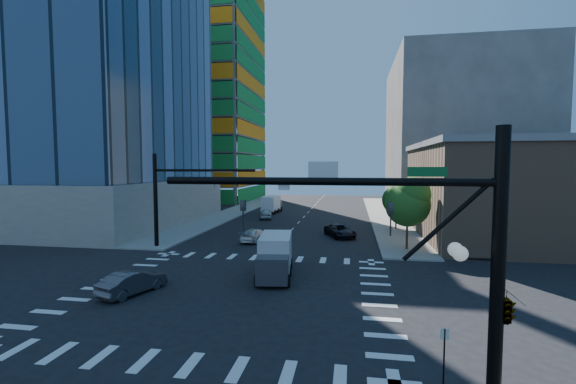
# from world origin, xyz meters

# --- Properties ---
(ground) EXTENTS (160.00, 160.00, 0.00)m
(ground) POSITION_xyz_m (0.00, 0.00, 0.00)
(ground) COLOR black
(ground) RESTS_ON ground
(road_markings) EXTENTS (20.00, 20.00, 0.01)m
(road_markings) POSITION_xyz_m (0.00, 0.00, 0.01)
(road_markings) COLOR silver
(road_markings) RESTS_ON ground
(sidewalk_ne) EXTENTS (5.00, 60.00, 0.15)m
(sidewalk_ne) POSITION_xyz_m (12.50, 40.00, 0.07)
(sidewalk_ne) COLOR gray
(sidewalk_ne) RESTS_ON ground
(sidewalk_nw) EXTENTS (5.00, 60.00, 0.15)m
(sidewalk_nw) POSITION_xyz_m (-12.50, 40.00, 0.07)
(sidewalk_nw) COLOR gray
(sidewalk_nw) RESTS_ON ground
(construction_building) EXTENTS (25.16, 34.50, 70.60)m
(construction_building) POSITION_xyz_m (-27.41, 61.93, 24.61)
(construction_building) COLOR slate
(construction_building) RESTS_ON ground
(commercial_building) EXTENTS (20.50, 22.50, 10.60)m
(commercial_building) POSITION_xyz_m (25.00, 22.00, 5.31)
(commercial_building) COLOR #8D6C52
(commercial_building) RESTS_ON ground
(bg_building_ne) EXTENTS (24.00, 30.00, 28.00)m
(bg_building_ne) POSITION_xyz_m (27.00, 55.00, 14.00)
(bg_building_ne) COLOR #5E5854
(bg_building_ne) RESTS_ON ground
(signal_mast_se) EXTENTS (10.51, 2.48, 9.00)m
(signal_mast_se) POSITION_xyz_m (10.60, -11.50, 5.01)
(signal_mast_se) COLOR black
(signal_mast_se) RESTS_ON sidewalk_se
(signal_mast_nw) EXTENTS (10.20, 0.40, 9.00)m
(signal_mast_nw) POSITION_xyz_m (-10.00, 11.50, 5.49)
(signal_mast_nw) COLOR black
(signal_mast_nw) RESTS_ON sidewalk_nw
(tree_south) EXTENTS (4.16, 4.16, 6.82)m
(tree_south) POSITION_xyz_m (12.63, 13.90, 4.69)
(tree_south) COLOR #382316
(tree_south) RESTS_ON sidewalk_ne
(tree_north) EXTENTS (3.54, 3.52, 5.78)m
(tree_north) POSITION_xyz_m (12.93, 25.90, 3.99)
(tree_north) COLOR #382316
(tree_north) RESTS_ON sidewalk_ne
(no_parking_sign) EXTENTS (0.30, 0.06, 2.20)m
(no_parking_sign) POSITION_xyz_m (10.70, -9.00, 1.38)
(no_parking_sign) COLOR black
(no_parking_sign) RESTS_ON ground
(car_nb_far) EXTENTS (4.16, 5.60, 1.41)m
(car_nb_far) POSITION_xyz_m (6.08, 19.88, 0.71)
(car_nb_far) COLOR black
(car_nb_far) RESTS_ON ground
(car_sb_near) EXTENTS (2.63, 4.89, 1.35)m
(car_sb_near) POSITION_xyz_m (-2.72, 15.95, 0.67)
(car_sb_near) COLOR silver
(car_sb_near) RESTS_ON ground
(car_sb_mid) EXTENTS (2.61, 4.62, 1.48)m
(car_sb_mid) POSITION_xyz_m (-5.39, 32.99, 0.74)
(car_sb_mid) COLOR #BABEC2
(car_sb_mid) RESTS_ON ground
(car_sb_cross) EXTENTS (2.88, 4.72, 1.47)m
(car_sb_cross) POSITION_xyz_m (-6.13, -1.44, 0.73)
(car_sb_cross) COLOR #424246
(car_sb_cross) RESTS_ON ground
(box_truck_near) EXTENTS (3.04, 5.82, 2.92)m
(box_truck_near) POSITION_xyz_m (1.96, 3.42, 1.29)
(box_truck_near) COLOR black
(box_truck_near) RESTS_ON ground
(box_truck_far) EXTENTS (2.68, 5.66, 2.90)m
(box_truck_far) POSITION_xyz_m (-5.95, 40.24, 1.28)
(box_truck_far) COLOR black
(box_truck_far) RESTS_ON ground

